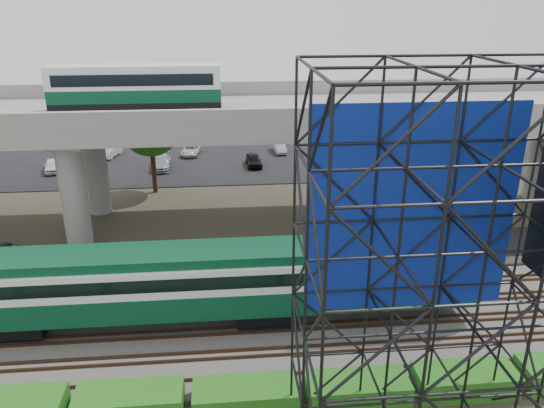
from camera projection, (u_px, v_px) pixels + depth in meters
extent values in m
plane|color=#474233|center=(222.00, 347.00, 27.34)|extent=(140.00, 140.00, 0.00)
cube|color=slate|center=(222.00, 323.00, 29.15)|extent=(90.00, 12.00, 0.20)
cube|color=black|center=(221.00, 254.00, 37.06)|extent=(90.00, 5.00, 0.08)
cube|color=black|center=(220.00, 159.00, 58.84)|extent=(90.00, 18.00, 0.08)
cube|color=#486976|center=(220.00, 117.00, 79.24)|extent=(140.00, 40.00, 0.03)
cube|color=#472D1E|center=(223.00, 378.00, 24.71)|extent=(90.00, 0.08, 0.16)
cube|color=#472D1E|center=(222.00, 358.00, 26.05)|extent=(90.00, 0.08, 0.16)
cube|color=#472D1E|center=(222.00, 351.00, 26.57)|extent=(90.00, 0.08, 0.16)
cube|color=#472D1E|center=(222.00, 334.00, 27.90)|extent=(90.00, 0.08, 0.16)
cube|color=#472D1E|center=(222.00, 328.00, 28.42)|extent=(90.00, 0.08, 0.16)
cube|color=#472D1E|center=(222.00, 313.00, 29.76)|extent=(90.00, 0.08, 0.16)
cube|color=#472D1E|center=(222.00, 308.00, 30.28)|extent=(90.00, 0.08, 0.16)
cube|color=#472D1E|center=(222.00, 294.00, 31.61)|extent=(90.00, 0.08, 0.16)
cube|color=#472D1E|center=(222.00, 290.00, 32.13)|extent=(90.00, 0.08, 0.16)
cube|color=#472D1E|center=(222.00, 278.00, 33.46)|extent=(90.00, 0.08, 0.16)
cube|color=black|center=(19.00, 323.00, 27.96)|extent=(3.00, 2.20, 0.90)
cube|color=black|center=(264.00, 310.00, 29.10)|extent=(3.00, 2.20, 0.90)
cube|color=#083E24|center=(142.00, 298.00, 28.11)|extent=(19.00, 3.00, 1.40)
cube|color=silver|center=(139.00, 274.00, 27.58)|extent=(19.00, 3.00, 1.50)
cube|color=#083E24|center=(137.00, 256.00, 27.22)|extent=(19.00, 2.60, 0.50)
cube|color=black|center=(159.00, 272.00, 27.65)|extent=(15.00, 3.06, 0.70)
cube|color=#083E24|center=(400.00, 269.00, 28.97)|extent=(8.00, 3.00, 3.40)
cube|color=#9E9B93|center=(217.00, 117.00, 39.03)|extent=(80.00, 12.00, 1.20)
cube|color=#9E9B93|center=(216.00, 118.00, 33.28)|extent=(80.00, 0.50, 1.10)
cube|color=#9E9B93|center=(217.00, 88.00, 43.94)|extent=(80.00, 0.50, 1.10)
cylinder|color=#9E9B93|center=(74.00, 196.00, 36.59)|extent=(1.80, 1.80, 8.00)
cylinder|color=#9E9B93|center=(96.00, 166.00, 43.08)|extent=(1.80, 1.80, 8.00)
cube|color=#9E9B93|center=(79.00, 132.00, 38.48)|extent=(2.40, 9.00, 0.60)
cylinder|color=#9E9B93|center=(358.00, 187.00, 38.34)|extent=(1.80, 1.80, 8.00)
cylinder|color=#9E9B93|center=(338.00, 160.00, 44.83)|extent=(1.80, 1.80, 8.00)
cube|color=#9E9B93|center=(349.00, 126.00, 40.23)|extent=(2.40, 9.00, 0.60)
cylinder|color=#9E9B93|center=(540.00, 154.00, 46.40)|extent=(1.80, 1.80, 8.00)
cube|color=black|center=(138.00, 105.00, 38.19)|extent=(12.00, 2.50, 0.70)
cube|color=#083E24|center=(137.00, 94.00, 37.90)|extent=(12.00, 2.50, 0.90)
cube|color=silver|center=(135.00, 79.00, 37.50)|extent=(12.00, 2.50, 1.30)
cube|color=black|center=(135.00, 78.00, 37.48)|extent=(11.00, 2.56, 0.80)
cube|color=silver|center=(134.00, 67.00, 37.20)|extent=(12.00, 2.40, 0.30)
cube|color=navy|center=(412.00, 211.00, 20.00)|extent=(8.10, 0.08, 8.25)
cube|color=#1B6216|center=(129.00, 402.00, 22.79)|extent=(4.60, 1.80, 1.15)
cube|color=#1B6216|center=(246.00, 396.00, 23.25)|extent=(4.60, 1.80, 1.03)
cube|color=#1B6216|center=(357.00, 389.00, 23.69)|extent=(4.60, 1.80, 1.01)
cube|color=#1B6216|center=(465.00, 381.00, 24.11)|extent=(4.60, 1.80, 1.12)
cylinder|color=#382314|center=(409.00, 206.00, 39.27)|extent=(0.44, 0.44, 4.80)
ellipsoid|color=#1B6216|center=(414.00, 164.00, 38.10)|extent=(4.94, 4.94, 4.18)
cylinder|color=#382314|center=(154.00, 167.00, 48.18)|extent=(0.44, 0.44, 4.80)
ellipsoid|color=#1B6216|center=(151.00, 133.00, 47.02)|extent=(4.94, 4.94, 4.18)
imported|color=black|center=(7.00, 256.00, 35.22)|extent=(5.62, 4.01, 1.42)
imported|color=white|center=(52.00, 166.00, 54.32)|extent=(2.29, 3.91, 1.25)
imported|color=#BABCC3|center=(110.00, 151.00, 59.38)|extent=(2.27, 4.04, 1.26)
imported|color=#9B9EA3|center=(162.00, 162.00, 55.27)|extent=(2.05, 4.60, 1.31)
imported|color=silver|center=(191.00, 150.00, 60.19)|extent=(2.37, 4.21, 1.11)
imported|color=black|center=(254.00, 160.00, 56.12)|extent=(1.72, 3.88, 1.30)
imported|color=#989A9F|center=(279.00, 147.00, 61.06)|extent=(1.50, 3.64, 1.17)
imported|color=white|center=(338.00, 158.00, 56.93)|extent=(2.65, 4.41, 1.20)
imported|color=#A2A6A9|center=(369.00, 145.00, 61.97)|extent=(2.84, 4.65, 1.20)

